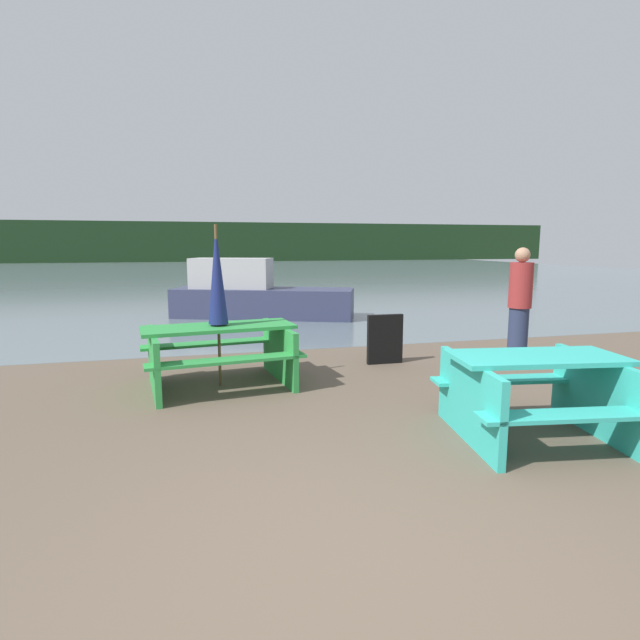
{
  "coord_description": "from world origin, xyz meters",
  "views": [
    {
      "loc": [
        -0.9,
        -2.4,
        1.8
      ],
      "look_at": [
        0.64,
        3.62,
        0.85
      ],
      "focal_mm": 28.0,
      "sensor_mm": 36.0,
      "label": 1
    }
  ],
  "objects_px": {
    "picnic_table_teal": "(535,390)",
    "signboard": "(385,339)",
    "person": "(520,304)",
    "boat": "(256,296)",
    "picnic_table_green": "(219,349)",
    "umbrella_navy": "(217,276)"
  },
  "relations": [
    {
      "from": "picnic_table_teal",
      "to": "signboard",
      "type": "distance_m",
      "value": 3.1
    },
    {
      "from": "person",
      "to": "boat",
      "type": "bearing_deg",
      "value": 121.13
    },
    {
      "from": "person",
      "to": "signboard",
      "type": "xyz_separation_m",
      "value": [
        -2.11,
        0.27,
        -0.5
      ]
    },
    {
      "from": "picnic_table_teal",
      "to": "boat",
      "type": "height_order",
      "value": "boat"
    },
    {
      "from": "picnic_table_green",
      "to": "boat",
      "type": "bearing_deg",
      "value": 78.52
    },
    {
      "from": "picnic_table_teal",
      "to": "signboard",
      "type": "bearing_deg",
      "value": 94.67
    },
    {
      "from": "boat",
      "to": "signboard",
      "type": "relative_size",
      "value": 6.05
    },
    {
      "from": "picnic_table_green",
      "to": "signboard",
      "type": "distance_m",
      "value": 2.56
    },
    {
      "from": "picnic_table_teal",
      "to": "picnic_table_green",
      "type": "xyz_separation_m",
      "value": [
        -2.74,
        2.49,
        0.01
      ]
    },
    {
      "from": "picnic_table_teal",
      "to": "boat",
      "type": "distance_m",
      "value": 8.57
    },
    {
      "from": "umbrella_navy",
      "to": "person",
      "type": "height_order",
      "value": "umbrella_navy"
    },
    {
      "from": "picnic_table_teal",
      "to": "signboard",
      "type": "relative_size",
      "value": 2.3
    },
    {
      "from": "signboard",
      "to": "boat",
      "type": "bearing_deg",
      "value": 103.47
    },
    {
      "from": "picnic_table_green",
      "to": "umbrella_navy",
      "type": "xyz_separation_m",
      "value": [
        0.0,
        -0.0,
        0.93
      ]
    },
    {
      "from": "picnic_table_green",
      "to": "boat",
      "type": "xyz_separation_m",
      "value": [
        1.21,
        5.94,
        0.06
      ]
    },
    {
      "from": "picnic_table_green",
      "to": "signboard",
      "type": "relative_size",
      "value": 2.71
    },
    {
      "from": "umbrella_navy",
      "to": "person",
      "type": "relative_size",
      "value": 1.17
    },
    {
      "from": "boat",
      "to": "umbrella_navy",
      "type": "bearing_deg",
      "value": -79.74
    },
    {
      "from": "umbrella_navy",
      "to": "picnic_table_green",
      "type": "bearing_deg",
      "value": 90.0
    },
    {
      "from": "signboard",
      "to": "person",
      "type": "bearing_deg",
      "value": -7.24
    },
    {
      "from": "umbrella_navy",
      "to": "boat",
      "type": "relative_size",
      "value": 0.45
    },
    {
      "from": "boat",
      "to": "person",
      "type": "distance_m",
      "value": 6.57
    }
  ]
}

